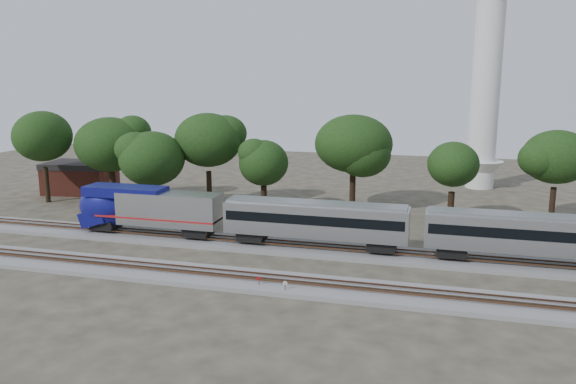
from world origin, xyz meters
name	(u,v)px	position (x,y,z in m)	size (l,w,h in m)	color
ground	(232,265)	(0.00, 0.00, 0.00)	(160.00, 160.00, 0.00)	#383328
track_far	(252,244)	(0.00, 6.00, 0.21)	(160.00, 5.00, 0.73)	slate
track_near	(215,277)	(0.00, -4.00, 0.21)	(160.00, 5.00, 0.73)	slate
switch_stand_red	(259,281)	(4.37, -5.20, 0.71)	(0.34, 0.15, 1.11)	#512D19
switch_stand_white	(285,286)	(6.73, -5.72, 0.72)	(0.35, 0.12, 1.12)	#512D19
switch_lever	(293,291)	(7.26, -5.20, 0.15)	(0.50, 0.30, 0.30)	#512D19
brick_building	(80,177)	(-33.86, 25.45, 2.34)	(10.44, 7.98, 4.64)	maroon
tree_0	(43,136)	(-34.21, 18.38, 9.18)	(9.35, 9.35, 13.18)	black
tree_1	(110,145)	(-25.27, 20.54, 8.08)	(8.24, 8.24, 11.61)	black
tree_2	(152,159)	(-17.37, 17.54, 6.83)	(6.97, 6.97, 9.82)	black
tree_3	(208,140)	(-11.33, 21.61, 8.98)	(9.14, 9.14, 12.89)	black
tree_4	(264,163)	(-3.24, 20.23, 6.45)	(6.58, 6.58, 9.28)	black
tree_5	(354,144)	(7.41, 25.01, 8.69)	(8.85, 8.85, 12.47)	black
tree_6	(453,164)	(19.75, 20.75, 7.13)	(7.27, 7.27, 10.25)	black
tree_7	(557,157)	(31.48, 24.82, 7.86)	(8.01, 8.01, 11.29)	black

